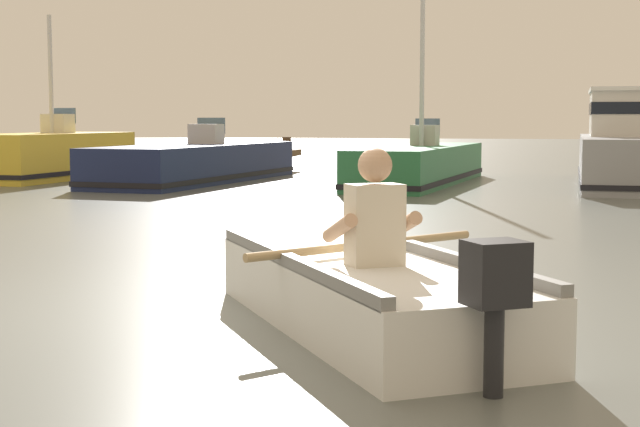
{
  "coord_description": "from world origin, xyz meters",
  "views": [
    {
      "loc": [
        2.1,
        -6.58,
        1.37
      ],
      "look_at": [
        0.66,
        1.52,
        0.55
      ],
      "focal_mm": 53.39,
      "sensor_mm": 36.0,
      "label": 1
    }
  ],
  "objects": [
    {
      "name": "rowboat_with_person",
      "position": [
        1.28,
        -0.42,
        0.25
      ],
      "size": [
        2.5,
        3.44,
        1.19
      ],
      "color": "white",
      "rests_on": "ground"
    },
    {
      "name": "moored_boat_grey",
      "position": [
        4.82,
        13.86,
        0.76
      ],
      "size": [
        2.26,
        6.81,
        2.0
      ],
      "color": "gray",
      "rests_on": "ground"
    },
    {
      "name": "ground_plane",
      "position": [
        0.0,
        0.0,
        0.0
      ],
      "size": [
        120.0,
        120.0,
        0.0
      ],
      "primitive_type": "plane",
      "color": "slate"
    },
    {
      "name": "moored_boat_yellow",
      "position": [
        -7.79,
        13.74,
        0.51
      ],
      "size": [
        2.34,
        5.11,
        3.72
      ],
      "color": "gold",
      "rests_on": "ground"
    },
    {
      "name": "moored_boat_navy",
      "position": [
        -4.19,
        13.36,
        0.39
      ],
      "size": [
        3.01,
        6.98,
        1.4
      ],
      "color": "#19234C",
      "rests_on": "ground"
    },
    {
      "name": "wooden_dock",
      "position": [
        -9.33,
        17.81,
        0.48
      ],
      "size": [
        12.9,
        1.64,
        0.9
      ],
      "color": "brown",
      "rests_on": "ground"
    },
    {
      "name": "moored_boat_green",
      "position": [
        0.66,
        13.54,
        0.39
      ],
      "size": [
        2.57,
        6.81,
        4.78
      ],
      "color": "#287042",
      "rests_on": "ground"
    }
  ]
}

